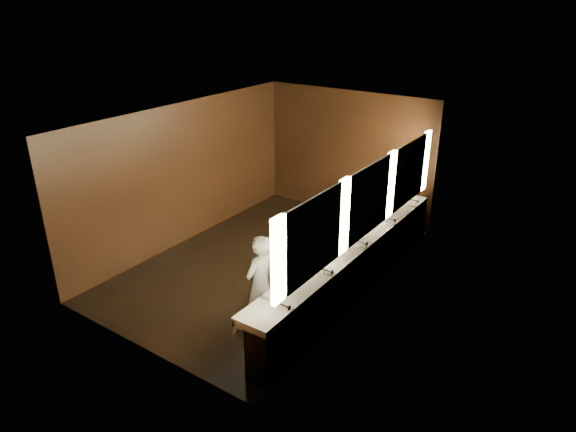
# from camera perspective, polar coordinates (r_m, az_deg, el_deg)

# --- Properties ---
(floor) EXTENTS (6.00, 6.00, 0.00)m
(floor) POSITION_cam_1_polar(r_m,az_deg,el_deg) (9.68, -2.28, -5.36)
(floor) COLOR black
(floor) RESTS_ON ground
(ceiling) EXTENTS (4.00, 6.00, 0.02)m
(ceiling) POSITION_cam_1_polar(r_m,az_deg,el_deg) (8.68, -2.58, 11.04)
(ceiling) COLOR #2D2D2B
(ceiling) RESTS_ON wall_back
(wall_back) EXTENTS (4.00, 0.02, 2.80)m
(wall_back) POSITION_cam_1_polar(r_m,az_deg,el_deg) (11.50, 6.63, 6.83)
(wall_back) COLOR black
(wall_back) RESTS_ON floor
(wall_front) EXTENTS (4.00, 0.02, 2.80)m
(wall_front) POSITION_cam_1_polar(r_m,az_deg,el_deg) (7.15, -17.02, -4.89)
(wall_front) COLOR black
(wall_front) RESTS_ON floor
(wall_left) EXTENTS (0.02, 6.00, 2.80)m
(wall_left) POSITION_cam_1_polar(r_m,az_deg,el_deg) (10.35, -11.35, 4.62)
(wall_left) COLOR black
(wall_left) RESTS_ON floor
(wall_right) EXTENTS (0.02, 6.00, 2.80)m
(wall_right) POSITION_cam_1_polar(r_m,az_deg,el_deg) (8.13, 8.94, -0.52)
(wall_right) COLOR black
(wall_right) RESTS_ON floor
(sink_counter) EXTENTS (0.55, 5.40, 1.01)m
(sink_counter) POSITION_cam_1_polar(r_m,az_deg,el_deg) (8.62, 7.33, -5.70)
(sink_counter) COLOR black
(sink_counter) RESTS_ON floor
(mirror_band) EXTENTS (0.06, 5.03, 1.15)m
(mirror_band) POSITION_cam_1_polar(r_m,az_deg,el_deg) (8.01, 8.97, 1.80)
(mirror_band) COLOR #FFEEB7
(mirror_band) RESTS_ON wall_right
(person) EXTENTS (0.38, 0.57, 1.54)m
(person) POSITION_cam_1_polar(r_m,az_deg,el_deg) (7.58, -3.18, -7.54)
(person) COLOR #7B95B8
(person) RESTS_ON floor
(trash_bin) EXTENTS (0.52, 0.52, 0.62)m
(trash_bin) POSITION_cam_1_polar(r_m,az_deg,el_deg) (8.13, 2.93, -8.98)
(trash_bin) COLOR #232326
(trash_bin) RESTS_ON floor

